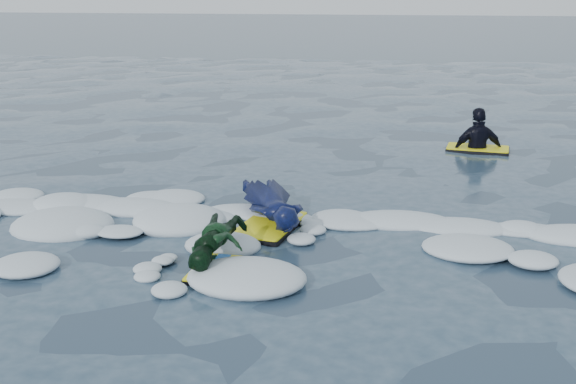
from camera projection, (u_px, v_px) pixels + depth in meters
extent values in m
plane|color=#192F3C|center=(234.00, 263.00, 7.91)|extent=(120.00, 120.00, 0.00)
cube|color=black|center=(270.00, 227.00, 8.96)|extent=(0.87, 1.28, 0.06)
cube|color=#FFF515|center=(270.00, 224.00, 8.95)|extent=(0.84, 1.25, 0.02)
imported|color=#0B134D|center=(273.00, 204.00, 9.13)|extent=(1.27, 1.87, 0.42)
cube|color=black|center=(214.00, 270.00, 7.63)|extent=(0.51, 0.84, 0.04)
cube|color=#FFF515|center=(214.00, 268.00, 7.62)|extent=(0.49, 0.82, 0.01)
cube|color=blue|center=(214.00, 267.00, 7.62)|extent=(0.21, 0.77, 0.00)
imported|color=#0F3816|center=(218.00, 244.00, 7.76)|extent=(0.66, 1.24, 0.46)
cube|color=black|center=(478.00, 150.00, 13.05)|extent=(1.18, 0.77, 0.05)
cube|color=#FFF515|center=(478.00, 148.00, 13.04)|extent=(1.16, 0.74, 0.02)
imported|color=black|center=(477.00, 153.00, 13.06)|extent=(1.03, 0.61, 1.65)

